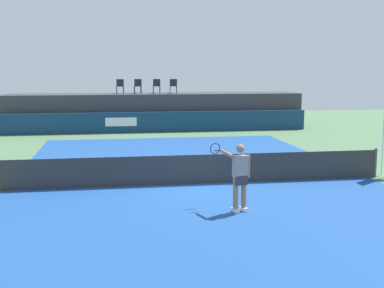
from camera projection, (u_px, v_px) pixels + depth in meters
ground_plane at (183, 166)px, 18.95m from camera, size 48.00×48.00×0.00m
court_inner at (197, 184)px, 16.02m from camera, size 12.00×22.00×0.00m
sponsor_wall at (158, 122)px, 29.10m from camera, size 18.00×0.22×1.20m
spectator_platform at (155, 111)px, 30.79m from camera, size 18.00×2.80×2.20m
spectator_chair_far_left at (120, 86)px, 30.00m from camera, size 0.45×0.45×0.89m
spectator_chair_left at (138, 85)px, 30.28m from camera, size 0.46×0.46×0.89m
spectator_chair_center at (157, 85)px, 30.36m from camera, size 0.46×0.46×0.89m
spectator_chair_right at (173, 85)px, 30.47m from camera, size 0.48×0.48×0.89m
tennis_net at (197, 169)px, 15.95m from camera, size 12.40×0.02×0.95m
net_post_far at (375, 163)px, 16.92m from camera, size 0.10×0.10×1.00m
tennis_player at (239, 175)px, 12.77m from camera, size 0.90×1.11×1.77m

